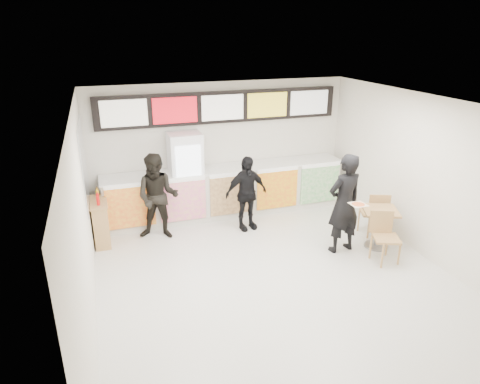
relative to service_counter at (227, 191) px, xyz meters
name	(u,v)px	position (x,y,z in m)	size (l,w,h in m)	color
floor	(279,283)	(0.00, -3.09, -0.57)	(7.00, 7.00, 0.00)	beige
ceiling	(286,108)	(0.00, -3.09, 2.43)	(7.00, 7.00, 0.00)	white
wall_back	(222,148)	(0.00, 0.41, 0.93)	(6.00, 6.00, 0.00)	silver
wall_left	(84,228)	(-3.00, -3.09, 0.93)	(7.00, 7.00, 0.00)	silver
wall_right	(436,182)	(3.00, -3.09, 0.93)	(7.00, 7.00, 0.00)	silver
service_counter	(227,191)	(0.00, 0.00, 0.00)	(5.56, 0.77, 1.14)	silver
menu_board	(222,107)	(0.00, 0.32, 1.88)	(5.50, 0.14, 0.70)	black
drinks_fridge	(186,177)	(-0.93, 0.02, 0.43)	(0.70, 0.67, 2.00)	white
mirror_panel	(84,162)	(-2.99, -0.64, 1.18)	(0.01, 2.00, 1.50)	#B2B7BF
customer_main	(344,204)	(1.60, -2.39, 0.41)	(0.72, 0.47, 1.97)	black
customer_left	(158,197)	(-1.67, -0.70, 0.33)	(0.87, 0.68, 1.80)	black
customer_mid	(246,193)	(0.17, -0.87, 0.24)	(0.95, 0.40, 1.63)	black
pizza_slice	(358,204)	(1.60, -2.84, 0.58)	(0.36, 0.36, 0.02)	beige
cafe_table	(379,221)	(2.36, -2.49, -0.02)	(1.03, 1.68, 0.95)	tan
condiment_ledge	(101,222)	(-2.82, -0.57, -0.11)	(0.33, 0.81, 1.08)	tan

